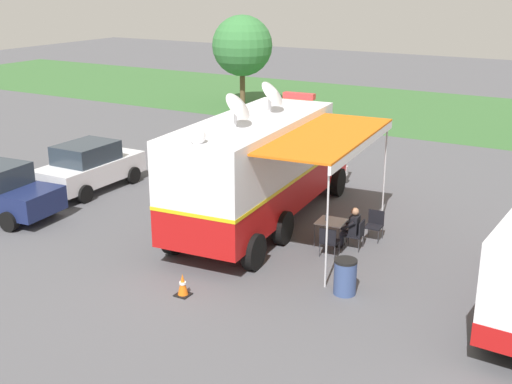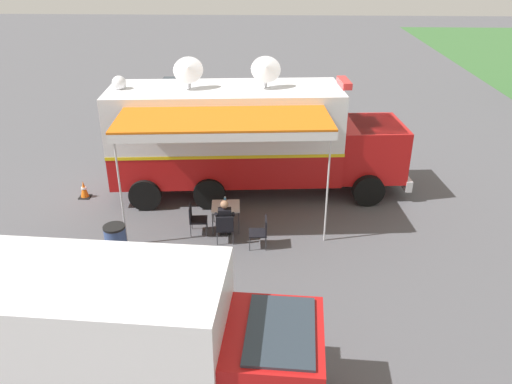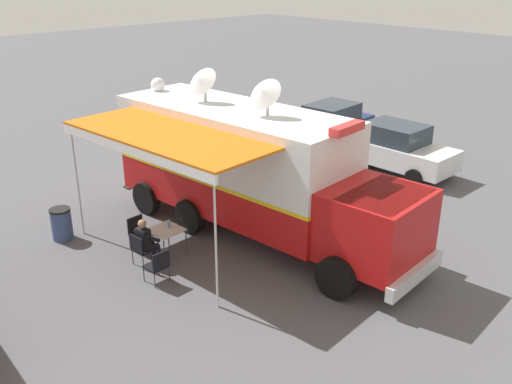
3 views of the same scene
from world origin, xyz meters
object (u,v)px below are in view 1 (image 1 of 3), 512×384
at_px(car_behind_truck, 89,166).
at_px(traffic_cone, 183,285).
at_px(command_truck, 264,164).
at_px(trash_bin, 345,277).
at_px(folding_chair_beside_table, 329,240).
at_px(folding_chair_at_table, 357,232).
at_px(seated_responder, 351,227).
at_px(folding_table, 331,223).
at_px(folding_chair_spare_by_truck, 375,223).
at_px(water_bottle, 327,217).

bearing_deg(car_behind_truck, traffic_cone, -33.30).
bearing_deg(car_behind_truck, command_truck, 0.80).
bearing_deg(trash_bin, car_behind_truck, 164.45).
relative_size(folding_chair_beside_table, car_behind_truck, 0.21).
xyz_separation_m(command_truck, car_behind_truck, (-7.27, -0.10, -1.07)).
distance_m(folding_chair_at_table, seated_responder, 0.23).
distance_m(command_truck, folding_chair_at_table, 3.70).
xyz_separation_m(command_truck, folding_table, (2.57, -0.55, -1.27)).
bearing_deg(seated_responder, command_truck, 170.86).
relative_size(trash_bin, traffic_cone, 1.57).
relative_size(command_truck, traffic_cone, 16.66).
bearing_deg(traffic_cone, folding_chair_spare_by_truck, 64.79).
bearing_deg(folding_chair_spare_by_truck, folding_table, -131.97).
height_order(folding_chair_beside_table, car_behind_truck, car_behind_truck).
distance_m(water_bottle, folding_chair_spare_by_truck, 1.57).
bearing_deg(water_bottle, folding_table, 10.62).
distance_m(folding_chair_at_table, traffic_cone, 5.54).
bearing_deg(folding_chair_spare_by_truck, seated_responder, -108.39).
distance_m(water_bottle, traffic_cone, 5.12).
xyz_separation_m(seated_responder, car_behind_truck, (-10.46, 0.41, 0.23)).
distance_m(folding_chair_spare_by_truck, traffic_cone, 6.51).
bearing_deg(water_bottle, trash_bin, -57.50).
relative_size(folding_chair_beside_table, seated_responder, 0.70).
bearing_deg(folding_chair_beside_table, folding_table, 110.05).
bearing_deg(folding_table, car_behind_truck, 177.40).
xyz_separation_m(command_truck, traffic_cone, (0.75, -5.38, -1.67)).
relative_size(folding_chair_at_table, seated_responder, 0.70).
xyz_separation_m(water_bottle, folding_chair_at_table, (0.93, 0.08, -0.32)).
distance_m(trash_bin, car_behind_truck, 11.88).
bearing_deg(folding_chair_beside_table, water_bottle, 118.35).
xyz_separation_m(water_bottle, folding_chair_spare_by_truck, (1.08, 1.08, -0.32)).
relative_size(seated_responder, car_behind_truck, 0.30).
distance_m(folding_table, water_bottle, 0.21).
relative_size(folding_chair_at_table, folding_chair_beside_table, 1.00).
xyz_separation_m(folding_table, folding_chair_spare_by_truck, (0.95, 1.06, -0.16)).
bearing_deg(trash_bin, folding_chair_beside_table, 124.21).
height_order(folding_chair_spare_by_truck, seated_responder, seated_responder).
xyz_separation_m(folding_chair_at_table, traffic_cone, (-2.62, -4.88, -0.23)).
xyz_separation_m(water_bottle, car_behind_truck, (-9.71, 0.47, 0.05)).
bearing_deg(water_bottle, seated_responder, 4.75).
xyz_separation_m(folding_chair_at_table, car_behind_truck, (-10.65, 0.39, 0.37)).
height_order(folding_table, car_behind_truck, car_behind_truck).
bearing_deg(seated_responder, car_behind_truck, 177.75).
bearing_deg(traffic_cone, seated_responder, 63.45).
relative_size(trash_bin, car_behind_truck, 0.22).
bearing_deg(folding_table, seated_responder, 3.43).
distance_m(folding_chair_spare_by_truck, car_behind_truck, 10.82).
distance_m(command_truck, trash_bin, 5.51).
bearing_deg(trash_bin, folding_chair_spare_by_truck, 99.61).
height_order(folding_chair_at_table, traffic_cone, folding_chair_at_table).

